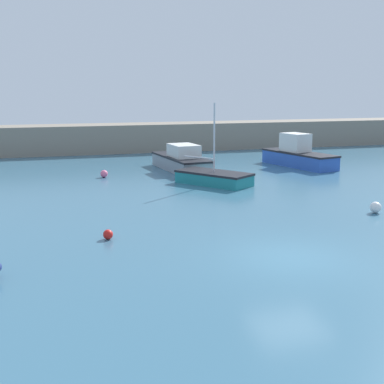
{
  "coord_description": "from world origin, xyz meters",
  "views": [
    {
      "loc": [
        -7.73,
        -15.0,
        5.46
      ],
      "look_at": [
        -0.9,
        8.26,
        0.63
      ],
      "focal_mm": 50.0,
      "sensor_mm": 36.0,
      "label": 1
    }
  ],
  "objects_px": {
    "cabin_cruiser_white": "(182,161)",
    "motorboat_grey_hull": "(298,155)",
    "mooring_buoy_white": "(376,207)",
    "mooring_buoy_pink": "(104,174)",
    "sailboat_twin_hulled": "(214,178)",
    "mooring_buoy_red": "(108,234)"
  },
  "relations": [
    {
      "from": "cabin_cruiser_white",
      "to": "motorboat_grey_hull",
      "type": "bearing_deg",
      "value": -99.24
    },
    {
      "from": "motorboat_grey_hull",
      "to": "cabin_cruiser_white",
      "type": "distance_m",
      "value": 8.2
    },
    {
      "from": "cabin_cruiser_white",
      "to": "mooring_buoy_white",
      "type": "relative_size",
      "value": 12.79
    },
    {
      "from": "motorboat_grey_hull",
      "to": "cabin_cruiser_white",
      "type": "relative_size",
      "value": 0.99
    },
    {
      "from": "cabin_cruiser_white",
      "to": "mooring_buoy_pink",
      "type": "distance_m",
      "value": 5.44
    },
    {
      "from": "sailboat_twin_hulled",
      "to": "mooring_buoy_red",
      "type": "distance_m",
      "value": 11.78
    },
    {
      "from": "motorboat_grey_hull",
      "to": "mooring_buoy_pink",
      "type": "height_order",
      "value": "motorboat_grey_hull"
    },
    {
      "from": "mooring_buoy_red",
      "to": "mooring_buoy_white",
      "type": "bearing_deg",
      "value": 3.92
    },
    {
      "from": "motorboat_grey_hull",
      "to": "sailboat_twin_hulled",
      "type": "relative_size",
      "value": 1.38
    },
    {
      "from": "motorboat_grey_hull",
      "to": "mooring_buoy_red",
      "type": "distance_m",
      "value": 20.71
    },
    {
      "from": "cabin_cruiser_white",
      "to": "mooring_buoy_red",
      "type": "height_order",
      "value": "cabin_cruiser_white"
    },
    {
      "from": "motorboat_grey_hull",
      "to": "sailboat_twin_hulled",
      "type": "xyz_separation_m",
      "value": [
        -7.79,
        -4.95,
        -0.38
      ]
    },
    {
      "from": "mooring_buoy_white",
      "to": "motorboat_grey_hull",
      "type": "bearing_deg",
      "value": 76.52
    },
    {
      "from": "mooring_buoy_red",
      "to": "mooring_buoy_pink",
      "type": "xyz_separation_m",
      "value": [
        1.54,
        13.38,
        0.04
      ]
    },
    {
      "from": "mooring_buoy_pink",
      "to": "cabin_cruiser_white",
      "type": "bearing_deg",
      "value": 14.43
    },
    {
      "from": "motorboat_grey_hull",
      "to": "mooring_buoy_red",
      "type": "relative_size",
      "value": 17.41
    },
    {
      "from": "motorboat_grey_hull",
      "to": "mooring_buoy_pink",
      "type": "distance_m",
      "value": 13.48
    },
    {
      "from": "sailboat_twin_hulled",
      "to": "mooring_buoy_pink",
      "type": "bearing_deg",
      "value": -160.79
    },
    {
      "from": "cabin_cruiser_white",
      "to": "mooring_buoy_red",
      "type": "relative_size",
      "value": 17.5
    },
    {
      "from": "motorboat_grey_hull",
      "to": "cabin_cruiser_white",
      "type": "xyz_separation_m",
      "value": [
        -8.19,
        0.45,
        -0.11
      ]
    },
    {
      "from": "mooring_buoy_white",
      "to": "mooring_buoy_pink",
      "type": "height_order",
      "value": "mooring_buoy_white"
    },
    {
      "from": "mooring_buoy_white",
      "to": "cabin_cruiser_white",
      "type": "bearing_deg",
      "value": 109.6
    }
  ]
}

